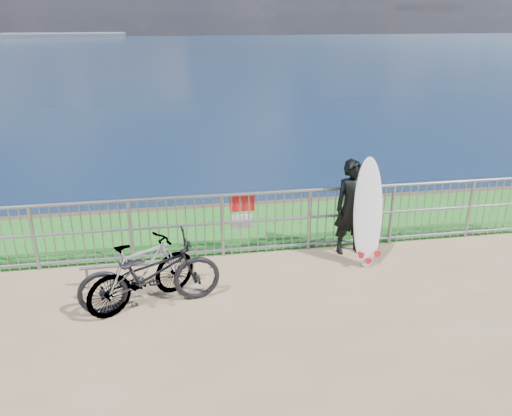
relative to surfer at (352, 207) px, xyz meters
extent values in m
plane|color=#1E6D1E|center=(-1.67, 1.31, -0.82)|extent=(120.00, 120.00, 0.00)
cube|color=brown|center=(-1.67, 2.51, -3.33)|extent=(120.00, 0.30, 5.00)
plane|color=#182C4A|center=(-1.67, 88.61, -5.83)|extent=(260.00, 260.00, 0.00)
cube|color=#565E68|center=(-51.67, 166.61, -5.08)|extent=(70.00, 12.00, 1.50)
cylinder|color=gray|center=(-1.67, 0.21, 0.27)|extent=(10.00, 0.06, 0.06)
cylinder|color=gray|center=(-1.67, 0.21, -0.22)|extent=(10.00, 0.05, 0.05)
cylinder|color=gray|center=(-1.67, 0.21, -0.73)|extent=(10.00, 0.05, 0.05)
cylinder|color=gray|center=(-5.17, 0.21, -0.28)|extent=(0.06, 0.06, 1.10)
cylinder|color=gray|center=(-3.67, 0.21, -0.28)|extent=(0.06, 0.06, 1.10)
cylinder|color=gray|center=(-2.17, 0.21, -0.28)|extent=(0.06, 0.06, 1.10)
cylinder|color=gray|center=(-0.67, 0.21, -0.28)|extent=(0.06, 0.06, 1.10)
cylinder|color=gray|center=(0.83, 0.21, -0.28)|extent=(0.06, 0.06, 1.10)
cylinder|color=gray|center=(2.33, 0.21, -0.28)|extent=(0.06, 0.06, 1.10)
cube|color=red|center=(-1.82, 0.27, 0.09)|extent=(0.42, 0.02, 0.30)
cube|color=white|center=(-1.82, 0.27, 0.09)|extent=(0.38, 0.01, 0.08)
cube|color=white|center=(-1.82, 0.27, -0.25)|extent=(0.36, 0.02, 0.26)
imported|color=black|center=(0.00, 0.00, 0.00)|extent=(0.63, 0.44, 1.65)
ellipsoid|color=white|center=(0.11, -0.43, 0.07)|extent=(0.52, 0.47, 1.79)
cone|color=red|center=(-0.02, -0.55, -0.57)|extent=(0.11, 0.19, 0.11)
cone|color=red|center=(0.25, -0.55, -0.57)|extent=(0.11, 0.19, 0.11)
cone|color=red|center=(0.11, -0.55, -0.69)|extent=(0.11, 0.19, 0.11)
imported|color=black|center=(-3.32, -1.17, -0.31)|extent=(2.06, 0.99, 1.04)
imported|color=black|center=(-3.43, -1.10, -0.32)|extent=(1.68, 1.27, 1.01)
cylinder|color=gray|center=(-3.50, -0.55, -0.48)|extent=(1.78, 0.05, 0.05)
cylinder|color=gray|center=(-4.29, -0.55, -0.65)|extent=(0.04, 0.04, 0.35)
cylinder|color=gray|center=(-2.71, -0.55, -0.65)|extent=(0.04, 0.04, 0.35)
camera|label=1|loc=(-2.87, -7.41, 3.12)|focal=35.00mm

